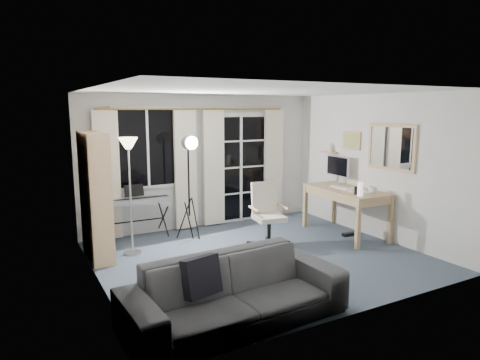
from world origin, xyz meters
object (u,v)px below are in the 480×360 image
at_px(torchiere_lamp, 129,161).
at_px(sofa, 235,281).
at_px(office_chair, 266,209).
at_px(desk, 346,194).
at_px(monitor, 338,167).
at_px(studio_light, 190,155).
at_px(keyboard_piano, 136,201).
at_px(mug, 372,189).
at_px(bookshelf, 94,200).

xyz_separation_m(torchiere_lamp, sofa, (0.37, -2.59, -0.96)).
height_order(torchiere_lamp, office_chair, torchiere_lamp).
bearing_deg(torchiere_lamp, desk, -12.46).
bearing_deg(monitor, studio_light, 170.74).
xyz_separation_m(keyboard_piano, studio_light, (0.80, -0.42, 0.77)).
height_order(torchiere_lamp, sofa, torchiere_lamp).
bearing_deg(mug, desk, 101.31).
relative_size(office_chair, monitor, 1.73).
distance_m(keyboard_piano, monitor, 3.60).
bearing_deg(monitor, mug, -92.97).
xyz_separation_m(torchiere_lamp, studio_light, (1.04, 0.24, 0.01)).
bearing_deg(keyboard_piano, sofa, -86.60).
distance_m(monitor, mug, 0.98).
bearing_deg(office_chair, mug, -13.68).
distance_m(torchiere_lamp, keyboard_piano, 1.03).
bearing_deg(mug, studio_light, 149.19).
distance_m(desk, sofa, 3.61).
distance_m(office_chair, monitor, 1.79).
relative_size(desk, monitor, 2.65).
distance_m(studio_light, sofa, 3.07).
bearing_deg(studio_light, torchiere_lamp, -173.49).
bearing_deg(monitor, torchiere_lamp, 177.85).
bearing_deg(office_chair, keyboard_piano, 153.02).
distance_m(keyboard_piano, office_chair, 2.15).
height_order(office_chair, mug, office_chair).
height_order(studio_light, monitor, studio_light).
bearing_deg(desk, studio_light, 160.24).
distance_m(bookshelf, monitor, 4.22).
xyz_separation_m(studio_light, sofa, (-0.67, -2.83, -0.97)).
bearing_deg(bookshelf, mug, -18.55).
relative_size(bookshelf, sofa, 0.79).
relative_size(torchiere_lamp, studio_light, 0.99).
relative_size(keyboard_piano, studio_light, 0.67).
xyz_separation_m(keyboard_piano, monitor, (3.43, -0.98, 0.46)).
height_order(monitor, mug, monitor).
distance_m(bookshelf, mug, 4.30).
bearing_deg(mug, sofa, -157.70).
bearing_deg(mug, torchiere_lamp, 160.49).
distance_m(office_chair, desk, 1.51).
relative_size(desk, sofa, 0.67).
distance_m(bookshelf, sofa, 2.79).
xyz_separation_m(mug, sofa, (-3.21, -1.32, -0.43)).
relative_size(desk, mug, 11.65).
relative_size(torchiere_lamp, keyboard_piano, 1.47).
bearing_deg(bookshelf, torchiere_lamp, -3.59).
bearing_deg(mug, office_chair, 157.30).
xyz_separation_m(desk, mug, (0.10, -0.50, 0.17)).
xyz_separation_m(bookshelf, sofa, (0.89, -2.61, -0.42)).
relative_size(studio_light, office_chair, 1.75).
xyz_separation_m(desk, sofa, (-3.11, -1.82, -0.26)).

